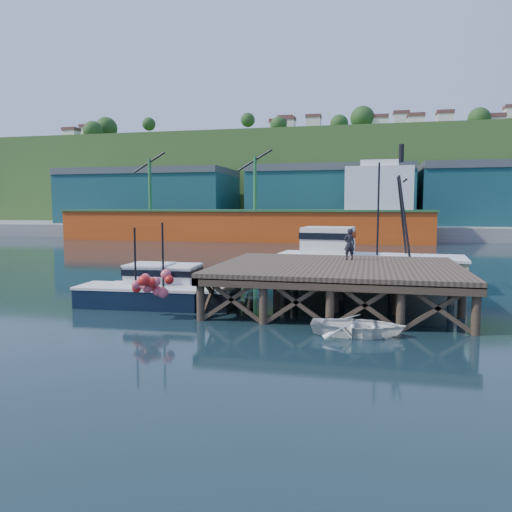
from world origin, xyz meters
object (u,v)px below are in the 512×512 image
(trawler, at_px, (364,261))
(dinghy, at_px, (358,326))
(boat_black, at_px, (170,290))
(dockworker, at_px, (349,244))
(boat_navy, at_px, (143,290))

(trawler, bearing_deg, dinghy, -85.43)
(boat_black, distance_m, dockworker, 10.02)
(boat_navy, distance_m, trawler, 14.14)
(boat_navy, distance_m, dockworker, 11.33)
(boat_navy, xyz_separation_m, dinghy, (10.87, -3.66, -0.43))
(dinghy, height_order, dockworker, dockworker)
(boat_black, height_order, dockworker, boat_black)
(trawler, bearing_deg, boat_black, -134.08)
(dockworker, bearing_deg, dinghy, 70.42)
(boat_navy, bearing_deg, trawler, 36.53)
(boat_navy, xyz_separation_m, trawler, (10.92, 8.95, 0.79))
(boat_navy, bearing_deg, boat_black, 18.98)
(boat_navy, height_order, trawler, trawler)
(boat_black, relative_size, dinghy, 1.92)
(boat_navy, relative_size, trawler, 0.55)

